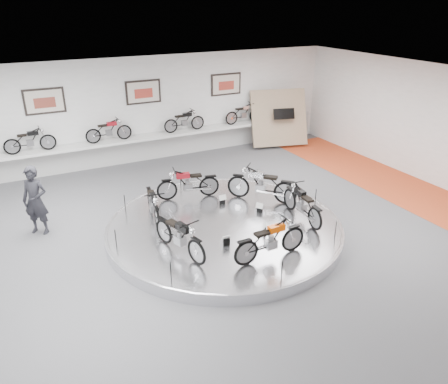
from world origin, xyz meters
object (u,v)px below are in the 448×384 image
bike_b (188,183)px  bike_f (302,203)px  display_platform (224,228)px  bike_c (153,204)px  visitor (35,201)px  shelf (149,137)px  bike_e (270,240)px  bike_a (262,184)px  bike_d (179,235)px

bike_b → bike_f: 3.53m
bike_b → display_platform: bearing=109.0°
bike_c → visitor: bearing=-103.9°
visitor → shelf: bearing=77.6°
bike_e → bike_b: bearing=94.1°
bike_e → bike_f: 2.25m
display_platform → shelf: (0.00, 6.40, 0.85)m
display_platform → bike_a: bearing=25.2°
bike_a → bike_e: bike_a is taller
visitor → bike_a: bearing=21.3°
visitor → bike_f: bearing=10.1°
shelf → bike_b: 4.45m
bike_b → bike_d: same height
display_platform → bike_f: bike_f is taller
shelf → visitor: size_ratio=5.72×
bike_a → bike_b: 2.23m
bike_d → bike_f: bearing=76.9°
display_platform → bike_e: bearing=-85.5°
bike_b → bike_f: size_ratio=1.00×
shelf → bike_b: bearing=-92.9°
bike_c → bike_f: size_ratio=0.96×
bike_e → visitor: (-4.66, 4.38, 0.18)m
display_platform → bike_a: 1.96m
bike_d → bike_e: 2.15m
bike_b → bike_f: bearing=141.9°
display_platform → bike_d: bearing=-152.0°
bike_a → bike_f: (0.36, -1.54, -0.05)m
bike_f → bike_c: bearing=67.7°
bike_a → bike_f: bearing=149.0°
shelf → bike_d: 7.46m
bike_a → bike_d: bike_a is taller
bike_a → bike_f: size_ratio=1.11×
bike_c → bike_f: (3.64, -1.87, 0.02)m
display_platform → bike_b: size_ratio=3.91×
bike_a → bike_e: (-1.50, -2.82, -0.05)m
bike_d → visitor: size_ratio=0.85×
bike_b → bike_e: bike_e is taller
bike_b → bike_e: bearing=108.0°
bike_e → visitor: bearing=135.4°
bike_a → bike_c: bike_a is taller
display_platform → bike_c: bearing=145.8°
bike_a → bike_d: (-3.31, -1.66, -0.05)m
display_platform → bike_f: (2.02, -0.76, 0.63)m
bike_b → bike_d: bearing=75.9°
bike_a → bike_e: size_ratio=1.10×
display_platform → bike_a: size_ratio=3.51×
bike_d → bike_f: same height
shelf → visitor: visitor is taller
bike_b → bike_f: (2.24, -2.73, 0.00)m
bike_a → visitor: bearing=31.9°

